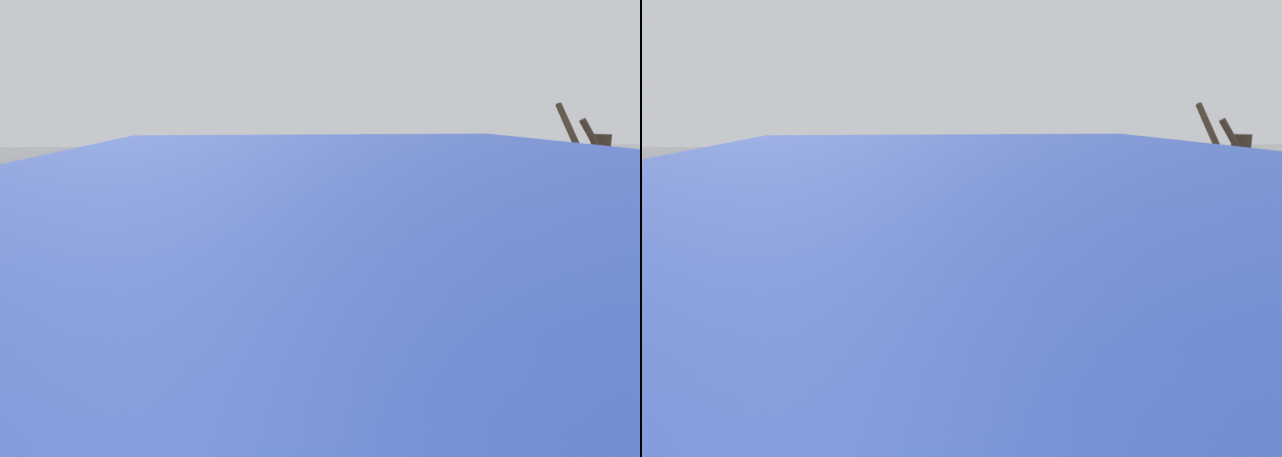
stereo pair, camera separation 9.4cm
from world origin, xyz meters
TOP-DOWN VIEW (x-y plane):
  - ground_plane at (0.00, 0.00)m, footprint 90.00×90.00m
  - slush_patch_under_van at (-2.04, 6.99)m, footprint 1.78×1.78m
  - slush_patch_mid_street at (-2.83, 2.86)m, footprint 2.08×2.08m
  - slush_patch_far_side at (4.00, -2.40)m, footprint 1.76×1.76m
  - cargo_van_parked_right at (3.83, -0.08)m, footprint 2.29×5.38m
  - shopping_cart_vendor at (-0.21, -0.38)m, footprint 0.77×0.94m
  - hand_dolly_boxes at (0.50, -0.66)m, footprint 0.68×0.81m
  - pedestrian_pink_side at (0.95, -0.70)m, footprint 1.04×1.04m
  - pedestrian_black_side at (0.66, 0.14)m, footprint 1.04×1.04m
  - pedestrian_white_side at (-1.43, 0.46)m, footprint 1.04×1.04m
  - pedestrian_far_side at (-0.20, 1.04)m, footprint 1.04×1.04m
  - bare_tree_near at (-3.19, 5.16)m, footprint 0.80×0.87m

SIDE VIEW (x-z plane):
  - ground_plane at x=0.00m, z-range 0.00..0.00m
  - slush_patch_under_van at x=-2.04m, z-range 0.00..0.01m
  - slush_patch_mid_street at x=-2.83m, z-range 0.00..0.01m
  - slush_patch_far_side at x=4.00m, z-range 0.00..0.01m
  - shopping_cart_vendor at x=-0.21m, z-range 0.06..1.08m
  - hand_dolly_boxes at x=0.50m, z-range 0.03..1.35m
  - cargo_van_parked_right at x=3.83m, z-range -0.12..2.48m
  - pedestrian_pink_side at x=0.95m, z-range 0.51..2.66m
  - pedestrian_black_side at x=0.66m, z-range 0.51..2.66m
  - pedestrian_white_side at x=-1.43m, z-range 0.51..2.66m
  - pedestrian_far_side at x=-0.20m, z-range 0.51..2.66m
  - bare_tree_near at x=-3.19m, z-range -0.07..3.56m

